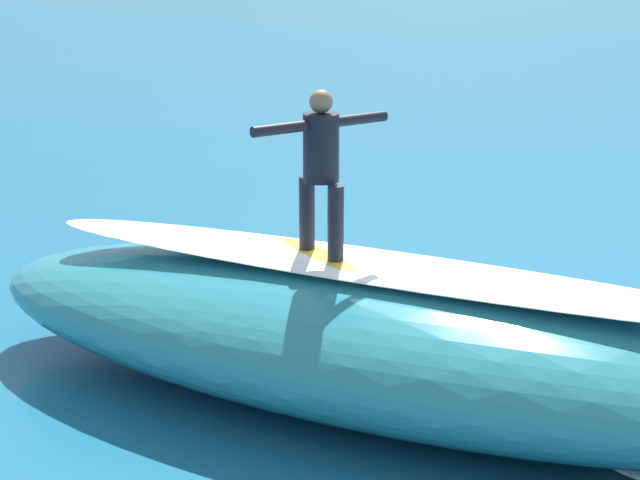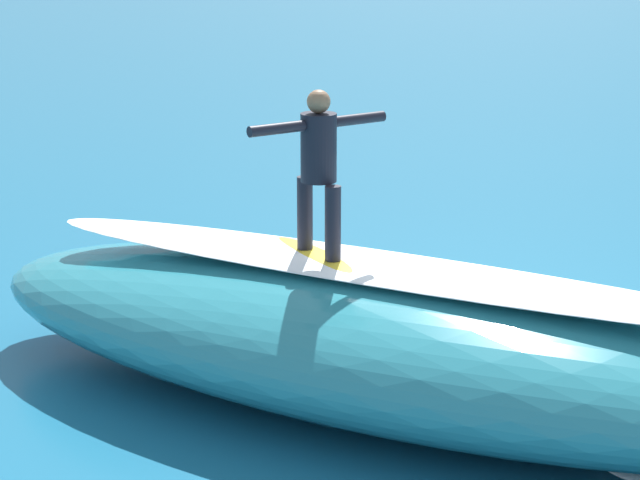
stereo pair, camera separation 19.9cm
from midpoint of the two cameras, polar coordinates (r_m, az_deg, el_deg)
name	(u,v)px [view 2 (the right image)]	position (r m, az deg, el deg)	size (l,w,h in m)	color
ground_plane	(456,355)	(13.26, 6.94, -5.49)	(120.00, 120.00, 0.00)	#196084
wave_crest	(388,340)	(11.70, 3.77, -4.78)	(9.29, 3.19, 1.36)	teal
wave_foam_lip	(389,269)	(11.47, 3.83, -1.41)	(7.90, 1.12, 0.08)	white
surfboard_riding	(319,258)	(11.80, 0.42, -0.88)	(1.90, 0.54, 0.08)	yellow
surfer_riding	(319,160)	(11.55, 0.43, 3.85)	(1.01, 1.30, 1.64)	black
surfboard_paddling	(321,293)	(15.08, 0.43, -2.54)	(2.12, 0.55, 0.09)	silver
surfer_paddling	(328,282)	(14.96, 0.79, -2.03)	(1.53, 0.70, 0.28)	black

